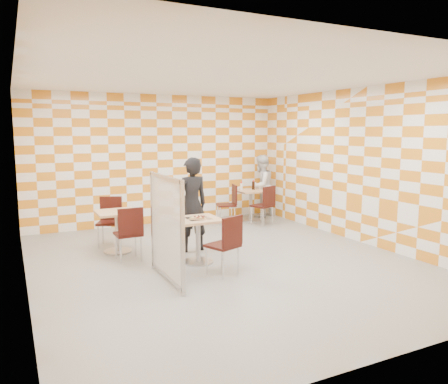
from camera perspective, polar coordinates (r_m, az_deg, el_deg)
name	(u,v)px	position (r m, az deg, el deg)	size (l,w,h in m)	color
room_shell	(210,170)	(7.57, -1.83, 2.90)	(7.00, 7.00, 7.00)	gray
main_table	(198,233)	(7.22, -3.42, -5.33)	(0.70, 0.70, 0.75)	tan
second_table	(251,200)	(10.61, 3.51, -1.03)	(0.70, 0.70, 0.75)	tan
empty_table	(117,224)	(8.06, -13.78, -4.14)	(0.70, 0.70, 0.75)	tan
chair_main_front	(227,241)	(6.56, 0.40, -6.36)	(0.54, 0.55, 0.92)	black
chair_second_front	(265,202)	(10.06, 5.42, -1.35)	(0.54, 0.54, 0.92)	black
chair_second_side	(230,201)	(10.21, 0.79, -1.17)	(0.52, 0.52, 0.92)	black
chair_empty_near	(129,230)	(7.43, -12.26, -4.83)	(0.43, 0.44, 0.92)	black
chair_empty_far	(110,217)	(8.60, -14.65, -3.18)	(0.56, 0.57, 0.92)	black
partition	(166,228)	(6.33, -7.53, -4.68)	(0.08, 1.38, 1.55)	white
man_dark	(192,205)	(7.89, -4.25, -1.66)	(0.62, 0.41, 1.70)	black
man_white	(261,186)	(11.04, 4.85, 0.77)	(0.77, 0.60, 1.58)	white
pizza_on_foil	(198,217)	(7.15, -3.39, -3.34)	(0.40, 0.40, 0.04)	silver
sport_bottle	(241,186)	(10.61, 2.29, 0.77)	(0.06, 0.06, 0.20)	white
soda_bottle	(253,185)	(10.64, 3.86, 0.86)	(0.07, 0.07, 0.23)	black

